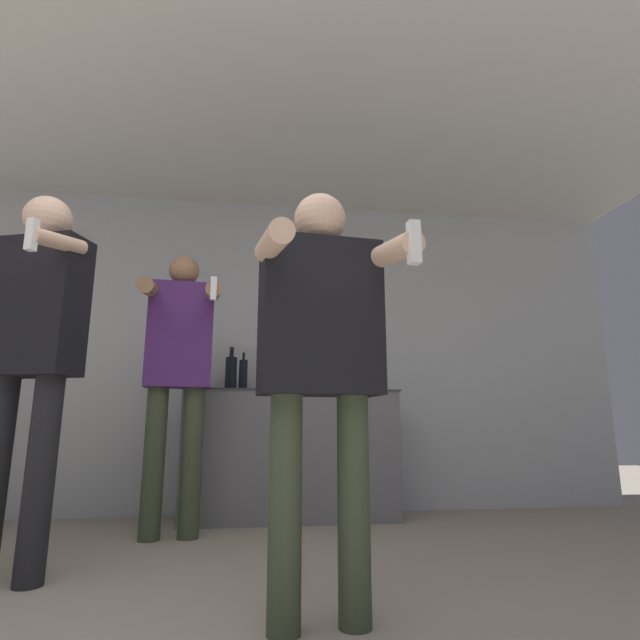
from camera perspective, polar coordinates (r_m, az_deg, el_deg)
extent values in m
cube|color=#B2B7BC|center=(4.17, -12.48, -3.29)|extent=(7.00, 0.06, 2.55)
cube|color=silver|center=(3.28, -13.59, 24.07)|extent=(7.00, 3.40, 0.05)
cube|color=slate|center=(3.83, -3.39, -15.07)|extent=(1.54, 0.52, 0.91)
cube|color=#38383A|center=(3.84, -3.31, -8.17)|extent=(1.57, 0.55, 0.01)
cylinder|color=black|center=(3.84, -8.78, -6.27)|extent=(0.06, 0.06, 0.23)
cylinder|color=black|center=(3.86, -8.71, -4.11)|extent=(0.02, 0.02, 0.06)
sphere|color=#B29933|center=(3.87, -8.69, -3.66)|extent=(0.02, 0.02, 0.02)
cylinder|color=#563314|center=(3.85, -3.24, -7.04)|extent=(0.08, 0.08, 0.15)
cylinder|color=#563314|center=(3.86, -3.22, -5.31)|extent=(0.03, 0.03, 0.09)
sphere|color=maroon|center=(3.87, -3.22, -4.66)|extent=(0.04, 0.04, 0.04)
cylinder|color=black|center=(3.85, -10.15, -6.08)|extent=(0.09, 0.09, 0.25)
cylinder|color=black|center=(3.87, -10.06, -3.74)|extent=(0.03, 0.03, 0.07)
sphere|color=black|center=(3.87, -10.04, -3.26)|extent=(0.04, 0.04, 0.04)
cylinder|color=maroon|center=(3.85, -6.03, -6.13)|extent=(0.06, 0.06, 0.26)
cylinder|color=maroon|center=(3.87, -5.97, -3.63)|extent=(0.02, 0.02, 0.08)
sphere|color=maroon|center=(3.87, -5.96, -3.05)|extent=(0.02, 0.02, 0.02)
cylinder|color=#194723|center=(3.94, 4.96, -6.81)|extent=(0.07, 0.07, 0.19)
cylinder|color=#194723|center=(3.95, 4.93, -4.97)|extent=(0.03, 0.03, 0.06)
sphere|color=#B29933|center=(3.95, 4.92, -4.51)|extent=(0.04, 0.04, 0.04)
cylinder|color=#38422D|center=(1.81, -4.00, -20.78)|extent=(0.11, 0.11, 0.77)
cylinder|color=#38422D|center=(1.86, 3.87, -20.52)|extent=(0.11, 0.11, 0.77)
cube|color=black|center=(1.85, 0.00, 0.31)|extent=(0.46, 0.25, 0.58)
sphere|color=beige|center=(1.97, 0.00, 11.39)|extent=(0.20, 0.20, 0.20)
cylinder|color=beige|center=(1.69, -5.41, 8.82)|extent=(0.12, 0.41, 0.15)
cylinder|color=beige|center=(1.79, 8.07, 7.64)|extent=(0.12, 0.41, 0.15)
cube|color=white|center=(1.61, 10.68, 8.71)|extent=(0.04, 0.04, 0.14)
cylinder|color=black|center=(2.60, -29.37, -15.37)|extent=(0.12, 0.12, 0.88)
cube|color=black|center=(2.72, -29.59, 1.33)|extent=(0.47, 0.33, 0.66)
sphere|color=beige|center=(2.85, -28.65, 10.08)|extent=(0.23, 0.23, 0.23)
cylinder|color=beige|center=(2.55, -27.72, 7.95)|extent=(0.17, 0.33, 0.12)
cube|color=white|center=(2.43, -30.06, 8.46)|extent=(0.05, 0.05, 0.14)
cylinder|color=#38422D|center=(3.31, -18.46, -15.10)|extent=(0.13, 0.13, 0.90)
cylinder|color=#38422D|center=(3.30, -14.46, -15.35)|extent=(0.13, 0.13, 0.90)
cube|color=#4C236B|center=(3.34, -15.67, -1.69)|extent=(0.42, 0.24, 0.67)
sphere|color=#9E7051|center=(3.45, -15.26, 5.44)|extent=(0.20, 0.20, 0.20)
cylinder|color=#9E7051|center=(3.23, -18.98, 3.50)|extent=(0.13, 0.41, 0.16)
cylinder|color=#9E7051|center=(3.21, -12.11, 3.21)|extent=(0.13, 0.41, 0.16)
cube|color=white|center=(3.01, -12.08, 3.53)|extent=(0.04, 0.04, 0.14)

